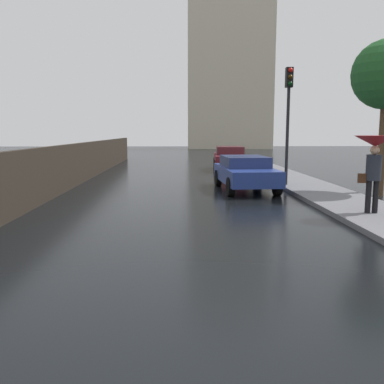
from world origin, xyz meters
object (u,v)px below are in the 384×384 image
(car_maroon_far_ahead, at_px, (230,157))
(traffic_light, at_px, (288,105))
(pedestrian_with_umbrella_far, at_px, (375,152))
(car_blue_mid_road, at_px, (245,172))

(car_maroon_far_ahead, relative_size, traffic_light, 0.97)
(pedestrian_with_umbrella_far, bearing_deg, car_blue_mid_road, 124.23)
(car_blue_mid_road, relative_size, pedestrian_with_umbrella_far, 2.17)
(car_blue_mid_road, height_order, pedestrian_with_umbrella_far, pedestrian_with_umbrella_far)
(car_maroon_far_ahead, height_order, traffic_light, traffic_light)
(car_maroon_far_ahead, distance_m, pedestrian_with_umbrella_far, 13.79)
(traffic_light, bearing_deg, pedestrian_with_umbrella_far, -83.15)
(car_maroon_far_ahead, bearing_deg, car_blue_mid_road, -89.34)
(car_maroon_far_ahead, distance_m, traffic_light, 8.30)
(pedestrian_with_umbrella_far, bearing_deg, car_maroon_far_ahead, 107.72)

